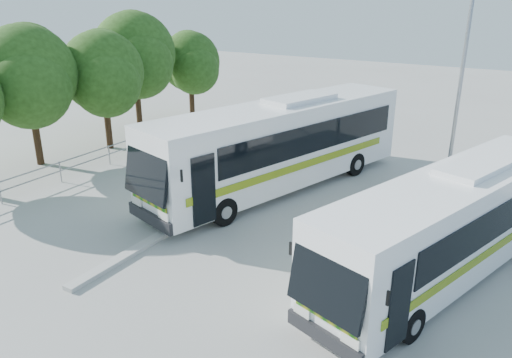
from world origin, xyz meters
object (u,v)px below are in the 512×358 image
Objects in this scene: coach_adjacent at (452,222)px; tree_far_c at (103,72)px; lamppost at (462,76)px; tree_far_d at (135,54)px; coach_main at (281,143)px; tree_far_b at (28,74)px; tree_far_e at (191,62)px.

tree_far_c is at bearing -174.97° from coach_adjacent.
coach_adjacent is 1.33× the size of lamppost.
tree_far_c is at bearing -72.17° from tree_far_d.
coach_main is 8.80m from coach_adjacent.
tree_far_b is at bearing -102.91° from tree_far_c.
tree_far_c is 11.38m from coach_main.
tree_far_e is 23.33m from coach_adjacent.
tree_far_e is 18.36m from lamppost.
tree_far_c reaches higher than coach_main.
lamppost is (6.26, 4.83, 2.80)m from coach_main.
tree_far_b is 1.07× the size of tree_far_c.
tree_far_d is (-1.19, 3.70, 0.56)m from tree_far_c.
tree_far_e is at bearing 159.30° from coach_main.
tree_far_b is 12.77m from coach_main.
tree_far_c is 1.10× the size of tree_far_e.
tree_far_b reaches higher than tree_far_e.
tree_far_e is (-0.51, 8.20, -0.37)m from tree_far_c.
tree_far_c is 0.73× the size of lamppost.
lamppost is (17.92, -3.84, 0.99)m from tree_far_e.
tree_far_c is at bearing -146.44° from lamppost.
tree_far_e is at bearing 81.37° from tree_far_d.
tree_far_b is 0.50× the size of coach_main.
tree_far_d is at bearing 176.19° from coach_adjacent.
tree_far_d reaches higher than coach_adjacent.
tree_far_b is at bearing -87.77° from tree_far_d.
tree_far_b reaches higher than tree_far_c.
tree_far_d is at bearing 177.27° from coach_main.
tree_far_d is 4.65m from tree_far_e.
coach_main is 8.39m from lamppost.
lamppost is (17.42, 4.36, 0.61)m from tree_far_c.
coach_main is (12.05, 3.43, -2.49)m from tree_far_b.
tree_far_b is 20.18m from coach_adjacent.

